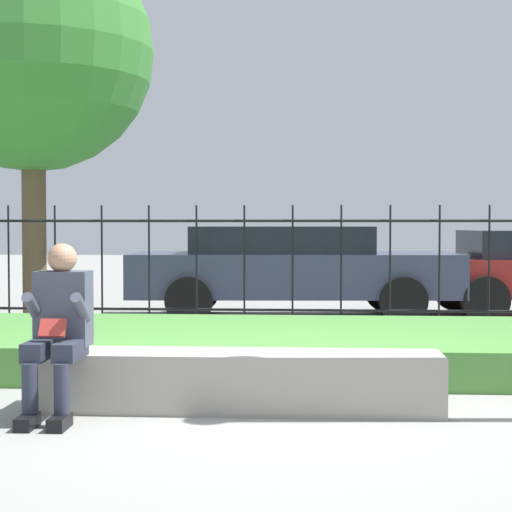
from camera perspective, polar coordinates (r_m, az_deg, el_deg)
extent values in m
plane|color=gray|center=(6.36, 1.56, -10.28)|extent=(60.00, 60.00, 0.00)
cube|color=gray|center=(6.33, -1.23, -8.34)|extent=(2.97, 0.51, 0.43)
cube|color=slate|center=(6.37, -1.23, -9.89)|extent=(2.86, 0.47, 0.08)
cube|color=black|center=(6.01, -15.00, -10.65)|extent=(0.11, 0.26, 0.09)
cylinder|color=#282D3D|center=(6.03, -14.84, -8.53)|extent=(0.11, 0.11, 0.34)
cube|color=#282D3D|center=(6.18, -14.24, -6.08)|extent=(0.15, 0.42, 0.13)
cube|color=black|center=(5.95, -12.96, -10.77)|extent=(0.11, 0.26, 0.09)
cylinder|color=#282D3D|center=(5.96, -12.81, -8.63)|extent=(0.11, 0.11, 0.34)
cube|color=#282D3D|center=(6.12, -12.26, -6.15)|extent=(0.15, 0.42, 0.13)
cube|color=#424756|center=(6.32, -12.72, -3.43)|extent=(0.38, 0.24, 0.54)
sphere|color=tan|center=(6.27, -12.80, -0.13)|extent=(0.21, 0.21, 0.21)
cylinder|color=#424756|center=(6.22, -14.65, -3.35)|extent=(0.08, 0.29, 0.24)
cylinder|color=#424756|center=(6.12, -11.61, -3.42)|extent=(0.08, 0.29, 0.24)
cube|color=#B2332D|center=(6.08, -13.41, -4.69)|extent=(0.18, 0.09, 0.13)
cube|color=#4C893D|center=(8.36, 2.12, -6.10)|extent=(9.62, 2.73, 0.34)
cylinder|color=black|center=(10.40, 2.45, -3.63)|extent=(7.62, 0.03, 0.03)
cylinder|color=black|center=(10.34, 2.46, 2.36)|extent=(7.62, 0.03, 0.03)
cylinder|color=black|center=(11.01, -16.16, -0.89)|extent=(0.02, 0.02, 1.59)
cylinder|color=black|center=(10.83, -13.24, -0.91)|extent=(0.02, 0.02, 1.59)
cylinder|color=black|center=(10.67, -10.23, -0.93)|extent=(0.02, 0.02, 1.59)
cylinder|color=black|center=(10.55, -7.14, -0.95)|extent=(0.02, 0.02, 1.59)
cylinder|color=black|center=(10.45, -3.98, -0.97)|extent=(0.02, 0.02, 1.59)
cylinder|color=black|center=(10.39, -0.78, -0.98)|extent=(0.02, 0.02, 1.59)
cylinder|color=black|center=(10.36, 2.45, -0.99)|extent=(0.02, 0.02, 1.59)
cylinder|color=black|center=(10.36, 5.70, -1.00)|extent=(0.02, 0.02, 1.59)
cylinder|color=black|center=(10.40, 8.93, -1.01)|extent=(0.02, 0.02, 1.59)
cylinder|color=black|center=(10.47, 12.12, -1.01)|extent=(0.02, 0.02, 1.59)
cylinder|color=black|center=(10.57, 15.27, -1.01)|extent=(0.02, 0.02, 1.59)
cylinder|color=black|center=(12.04, 15.04, -2.85)|extent=(0.67, 0.24, 0.65)
cylinder|color=black|center=(13.71, 13.15, -2.23)|extent=(0.67, 0.24, 0.65)
cube|color=#383D56|center=(12.38, 2.55, -1.22)|extent=(4.77, 1.93, 0.62)
cube|color=black|center=(12.36, 1.69, 1.10)|extent=(2.65, 1.61, 0.38)
cylinder|color=black|center=(11.73, 9.80, -2.95)|extent=(0.66, 0.24, 0.65)
cylinder|color=black|center=(13.34, 8.67, -2.32)|extent=(0.66, 0.24, 0.65)
cylinder|color=black|center=(11.63, -4.49, -2.97)|extent=(0.66, 0.24, 0.65)
cylinder|color=black|center=(13.25, -3.86, -2.33)|extent=(0.66, 0.24, 0.65)
cylinder|color=brown|center=(11.84, -14.57, 2.23)|extent=(0.32, 0.32, 2.79)
sphere|color=#387A33|center=(12.07, -14.68, 13.12)|extent=(3.22, 3.22, 3.22)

